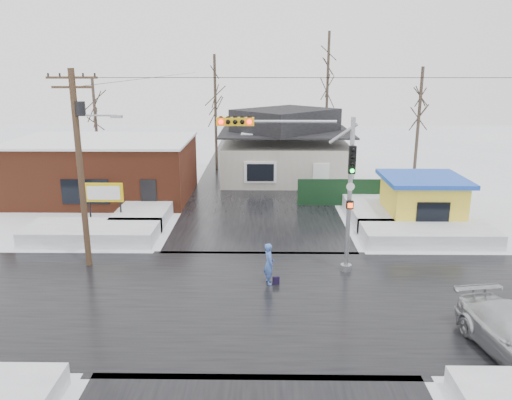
{
  "coord_description": "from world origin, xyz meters",
  "views": [
    {
      "loc": [
        0.17,
        -18.26,
        9.15
      ],
      "look_at": [
        -0.14,
        4.28,
        3.0
      ],
      "focal_mm": 35.0,
      "sensor_mm": 36.0,
      "label": 1
    }
  ],
  "objects_px": {
    "marquee_sign": "(104,194)",
    "pedestrian": "(269,264)",
    "traffic_signal": "(315,174)",
    "kiosk": "(422,200)",
    "utility_pole": "(81,158)"
  },
  "relations": [
    {
      "from": "utility_pole",
      "to": "marquee_sign",
      "type": "relative_size",
      "value": 3.53
    },
    {
      "from": "traffic_signal",
      "to": "utility_pole",
      "type": "bearing_deg",
      "value": 177.05
    },
    {
      "from": "kiosk",
      "to": "pedestrian",
      "type": "height_order",
      "value": "kiosk"
    },
    {
      "from": "traffic_signal",
      "to": "marquee_sign",
      "type": "xyz_separation_m",
      "value": [
        -11.43,
        6.53,
        -2.62
      ]
    },
    {
      "from": "marquee_sign",
      "to": "kiosk",
      "type": "bearing_deg",
      "value": 1.55
    },
    {
      "from": "utility_pole",
      "to": "kiosk",
      "type": "height_order",
      "value": "utility_pole"
    },
    {
      "from": "kiosk",
      "to": "pedestrian",
      "type": "bearing_deg",
      "value": -137.01
    },
    {
      "from": "marquee_sign",
      "to": "pedestrian",
      "type": "height_order",
      "value": "marquee_sign"
    },
    {
      "from": "traffic_signal",
      "to": "utility_pole",
      "type": "relative_size",
      "value": 0.78
    },
    {
      "from": "marquee_sign",
      "to": "pedestrian",
      "type": "distance_m",
      "value": 12.38
    },
    {
      "from": "traffic_signal",
      "to": "marquee_sign",
      "type": "height_order",
      "value": "traffic_signal"
    },
    {
      "from": "kiosk",
      "to": "pedestrian",
      "type": "relative_size",
      "value": 2.53
    },
    {
      "from": "kiosk",
      "to": "pedestrian",
      "type": "xyz_separation_m",
      "value": [
        -9.05,
        -8.44,
        -0.55
      ]
    },
    {
      "from": "marquee_sign",
      "to": "kiosk",
      "type": "xyz_separation_m",
      "value": [
        18.5,
        0.5,
        -0.46
      ]
    },
    {
      "from": "kiosk",
      "to": "traffic_signal",
      "type": "bearing_deg",
      "value": -135.16
    }
  ]
}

